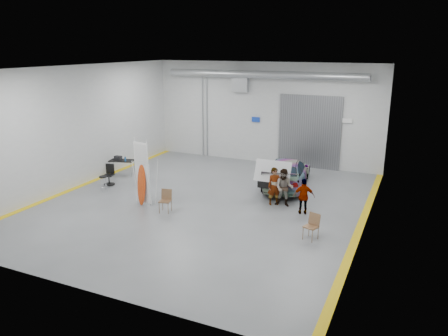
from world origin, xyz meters
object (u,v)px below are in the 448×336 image
at_px(person_c, 304,196).
at_px(work_table, 121,160).
at_px(office_chair, 110,176).
at_px(surfboard_display, 143,179).
at_px(folding_chair_near, 165,205).
at_px(shop_stool, 103,184).
at_px(sedan_car, 287,173).
at_px(person_b, 284,188).
at_px(person_a, 274,186).
at_px(folding_chair_far, 311,232).

height_order(person_c, work_table, person_c).
bearing_deg(office_chair, surfboard_display, -42.23).
distance_m(folding_chair_near, shop_stool, 4.40).
distance_m(sedan_car, person_b, 2.88).
xyz_separation_m(surfboard_display, folding_chair_near, (1.36, -0.36, -0.92)).
xyz_separation_m(person_a, work_table, (-9.16, 1.01, -0.02)).
bearing_deg(sedan_car, folding_chair_near, 47.83).
distance_m(person_a, person_c, 1.58).
distance_m(surfboard_display, folding_chair_near, 1.68).
xyz_separation_m(folding_chair_near, folding_chair_far, (6.32, -0.13, -0.00)).
height_order(sedan_car, person_c, person_c).
bearing_deg(person_a, folding_chair_near, -178.53).
xyz_separation_m(person_c, surfboard_display, (-6.79, -1.90, 0.45)).
relative_size(person_a, shop_stool, 2.25).
bearing_deg(work_table, shop_stool, -70.17).
bearing_deg(folding_chair_near, surfboard_display, 153.73).
bearing_deg(work_table, person_c, -8.39).
distance_m(person_a, person_b, 0.45).
bearing_deg(work_table, folding_chair_near, -36.26).
xyz_separation_m(folding_chair_near, work_table, (-5.21, 3.82, 0.53)).
xyz_separation_m(person_c, folding_chair_far, (0.90, -2.39, -0.47)).
height_order(sedan_car, office_chair, sedan_car).
distance_m(person_b, folding_chair_far, 3.56).
distance_m(person_c, work_table, 10.75).
bearing_deg(work_table, person_b, -5.99).
xyz_separation_m(sedan_car, person_b, (0.70, -2.79, 0.13)).
distance_m(person_c, folding_chair_near, 5.89).
bearing_deg(folding_chair_far, shop_stool, -167.50).
bearing_deg(person_c, sedan_car, -83.03).
distance_m(person_b, shop_stool, 8.82).
height_order(folding_chair_near, folding_chair_far, folding_chair_near).
relative_size(surfboard_display, folding_chair_near, 3.10).
height_order(surfboard_display, work_table, surfboard_display).
distance_m(person_b, folding_chair_near, 5.25).
xyz_separation_m(person_a, shop_stool, (-8.19, -1.68, -0.48)).
xyz_separation_m(person_b, person_c, (1.02, -0.56, -0.08)).
bearing_deg(sedan_car, work_table, 2.56).
height_order(person_a, folding_chair_near, person_a).
bearing_deg(surfboard_display, person_a, 35.31).
bearing_deg(folding_chair_near, person_b, 20.99).
bearing_deg(person_a, office_chair, 150.71).
bearing_deg(shop_stool, office_chair, 111.98).
height_order(person_a, shop_stool, person_a).
relative_size(folding_chair_far, office_chair, 0.93).
xyz_separation_m(person_b, shop_stool, (-8.65, -1.68, -0.47)).
relative_size(sedan_car, office_chair, 4.74).
bearing_deg(person_b, folding_chair_far, -61.30).
relative_size(person_b, office_chair, 1.63).
xyz_separation_m(person_c, shop_stool, (-9.67, -1.12, -0.40)).
distance_m(surfboard_display, office_chair, 3.79).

